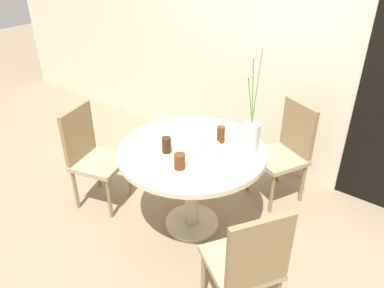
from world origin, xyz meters
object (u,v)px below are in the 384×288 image
at_px(drink_glass_1, 221,135).
at_px(drink_glass_2, 180,161).
at_px(flower_vase, 251,128).
at_px(chair_right_flank, 248,262).
at_px(chair_near_front, 287,147).
at_px(birthday_cake, 205,151).
at_px(chair_far_back, 91,152).
at_px(side_plate, 156,172).
at_px(drink_glass_0, 167,145).

xyz_separation_m(drink_glass_1, drink_glass_2, (-0.02, -0.47, -0.01)).
bearing_deg(flower_vase, chair_right_flank, -58.91).
height_order(chair_near_front, birthday_cake, chair_near_front).
height_order(chair_far_back, chair_right_flank, same).
xyz_separation_m(side_plate, drink_glass_0, (-0.12, 0.25, 0.05)).
distance_m(chair_near_front, chair_far_back, 1.69).
distance_m(chair_near_front, chair_right_flank, 1.38).
bearing_deg(chair_near_front, chair_far_back, -114.29).
relative_size(chair_far_back, drink_glass_0, 7.49).
relative_size(chair_right_flank, drink_glass_1, 6.91).
bearing_deg(side_plate, birthday_cake, 70.98).
relative_size(chair_near_front, drink_glass_1, 6.91).
xyz_separation_m(side_plate, drink_glass_1, (0.11, 0.61, 0.06)).
relative_size(chair_right_flank, drink_glass_0, 7.49).
bearing_deg(chair_near_front, side_plate, -82.40).
bearing_deg(drink_glass_1, chair_near_front, 65.58).
xyz_separation_m(chair_near_front, chair_far_back, (-1.28, -1.10, 0.00)).
bearing_deg(birthday_cake, drink_glass_0, -152.12).
xyz_separation_m(flower_vase, drink_glass_0, (-0.46, -0.39, -0.12)).
bearing_deg(chair_right_flank, drink_glass_2, -76.78).
bearing_deg(chair_right_flank, chair_far_back, -65.91).
relative_size(chair_far_back, drink_glass_1, 6.91).
relative_size(chair_right_flank, flower_vase, 1.18).
xyz_separation_m(chair_right_flank, drink_glass_1, (-0.67, 0.70, 0.30)).
distance_m(flower_vase, drink_glass_2, 0.57).
bearing_deg(drink_glass_2, flower_vase, 63.12).
relative_size(chair_far_back, birthday_cake, 3.94).
bearing_deg(flower_vase, drink_glass_0, -139.44).
bearing_deg(chair_right_flank, chair_near_front, -131.62).
bearing_deg(flower_vase, birthday_cake, -128.79).
xyz_separation_m(drink_glass_0, drink_glass_2, (0.21, -0.10, -0.01)).
xyz_separation_m(chair_near_front, chair_right_flank, (0.39, -1.33, 0.00)).
height_order(chair_near_front, chair_right_flank, same).
distance_m(birthday_cake, flower_vase, 0.36).
relative_size(birthday_cake, side_plate, 1.29).
xyz_separation_m(birthday_cake, side_plate, (-0.13, -0.38, -0.04)).
xyz_separation_m(chair_near_front, drink_glass_2, (-0.30, -1.09, 0.29)).
xyz_separation_m(chair_near_front, birthday_cake, (-0.26, -0.85, 0.28)).
bearing_deg(side_plate, drink_glass_1, 80.05).
bearing_deg(chair_near_front, drink_glass_1, -89.27).
relative_size(flower_vase, side_plate, 4.32).
distance_m(birthday_cake, drink_glass_2, 0.24).
bearing_deg(chair_right_flank, birthday_cake, -93.93).
height_order(chair_near_front, chair_far_back, same).
height_order(chair_far_back, flower_vase, flower_vase).
xyz_separation_m(side_plate, drink_glass_2, (0.09, 0.14, 0.05)).
bearing_deg(chair_near_front, drink_glass_0, -92.14).
xyz_separation_m(chair_far_back, drink_glass_2, (0.98, 0.00, 0.29)).
relative_size(side_plate, drink_glass_2, 1.62).
bearing_deg(chair_far_back, birthday_cake, -92.99).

